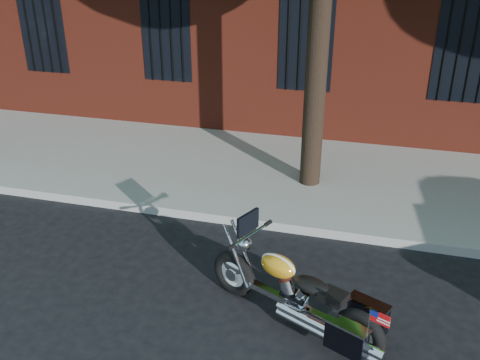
# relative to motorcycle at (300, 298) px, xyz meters

# --- Properties ---
(ground) EXTENTS (120.00, 120.00, 0.00)m
(ground) POSITION_rel_motorcycle_xyz_m (-0.92, 0.79, -0.43)
(ground) COLOR black
(ground) RESTS_ON ground
(curb) EXTENTS (40.00, 0.16, 0.15)m
(curb) POSITION_rel_motorcycle_xyz_m (-0.92, 2.17, -0.35)
(curb) COLOR gray
(curb) RESTS_ON ground
(sidewalk) EXTENTS (40.00, 3.60, 0.15)m
(sidewalk) POSITION_rel_motorcycle_xyz_m (-0.92, 4.05, -0.35)
(sidewalk) COLOR gray
(sidewalk) RESTS_ON ground
(motorcycle) EXTENTS (2.23, 1.39, 1.26)m
(motorcycle) POSITION_rel_motorcycle_xyz_m (0.00, 0.00, 0.00)
(motorcycle) COLOR black
(motorcycle) RESTS_ON ground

